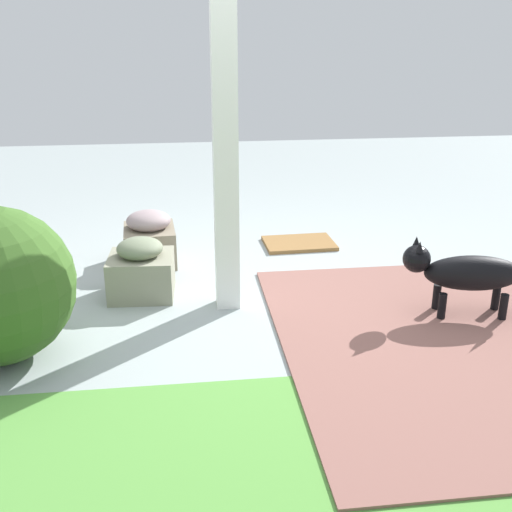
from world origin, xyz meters
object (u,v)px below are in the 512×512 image
Objects in this scene: stone_planter_nearest at (150,239)px; stone_planter_near at (141,270)px; doormat at (299,243)px; porch_pillar at (225,117)px; dog at (464,272)px.

stone_planter_near is at bearing 86.65° from stone_planter_nearest.
doormat is (-1.21, -0.26, -0.18)m from stone_planter_nearest.
stone_planter_near is at bearing 34.90° from doormat.
porch_pillar is 1.73m from dog.
stone_planter_near is at bearing -22.60° from porch_pillar.
stone_planter_nearest is 1.25m from doormat.
porch_pillar is 3.25× the size of dog.
doormat is (0.74, -1.45, -0.28)m from dog.
dog is 1.30× the size of doormat.
dog is at bearing 166.29° from porch_pillar.
porch_pillar reaches higher than stone_planter_nearest.
porch_pillar is 1.77m from doormat.
stone_planter_nearest is (0.52, -0.84, -1.02)m from porch_pillar.
porch_pillar reaches higher than stone_planter_near.
stone_planter_nearest reaches higher than stone_planter_near.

